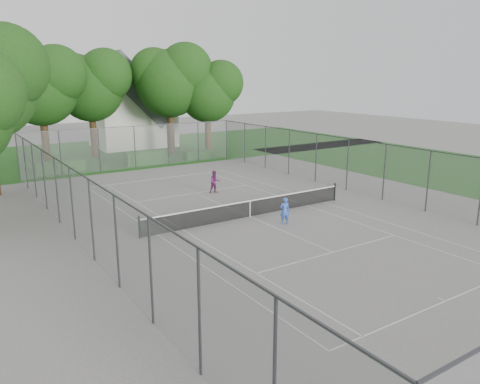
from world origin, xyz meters
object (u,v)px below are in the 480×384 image
woman_player (215,182)px  house (132,109)px  tennis_net (250,208)px  girl_player (285,211)px

woman_player → house: bearing=86.2°
tennis_net → woman_player: woman_player is taller
girl_player → woman_player: woman_player is taller
tennis_net → woman_player: size_ratio=8.68×
tennis_net → woman_player: 5.90m
house → woman_player: size_ratio=6.77×
house → woman_player: house is taller
house → girl_player: size_ratio=7.04×
tennis_net → woman_player: bearing=78.7°
tennis_net → house: 29.50m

